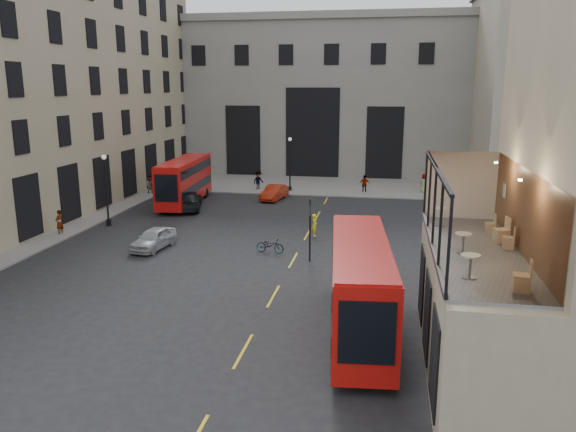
% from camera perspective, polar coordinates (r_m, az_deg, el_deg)
% --- Properties ---
extents(ground, '(140.00, 140.00, 0.00)m').
position_cam_1_polar(ground, '(22.50, 0.52, -13.96)').
color(ground, black).
rests_on(ground, ground).
extents(host_frontage, '(3.00, 11.00, 4.50)m').
position_cam_1_polar(host_frontage, '(21.56, 18.08, -9.33)').
color(host_frontage, tan).
rests_on(host_frontage, ground).
extents(cafe_floor, '(3.00, 10.00, 0.10)m').
position_cam_1_polar(cafe_floor, '(20.81, 18.52, -3.46)').
color(cafe_floor, slate).
rests_on(cafe_floor, host_frontage).
extents(gateway, '(35.00, 10.60, 18.00)m').
position_cam_1_polar(gateway, '(68.25, 3.10, 12.40)').
color(gateway, gray).
rests_on(gateway, ground).
extents(building_right, '(16.60, 18.60, 20.00)m').
position_cam_1_polar(building_right, '(62.02, 26.25, 11.96)').
color(building_right, '#ACA38A').
rests_on(building_right, ground).
extents(pavement_far, '(40.00, 12.00, 0.12)m').
position_cam_1_polar(pavement_far, '(59.38, 0.86, 3.26)').
color(pavement_far, slate).
rests_on(pavement_far, ground).
extents(traffic_light_near, '(0.16, 0.20, 3.80)m').
position_cam_1_polar(traffic_light_near, '(32.99, 2.25, -0.59)').
color(traffic_light_near, black).
rests_on(traffic_light_near, ground).
extents(traffic_light_far, '(0.16, 0.20, 3.80)m').
position_cam_1_polar(traffic_light_far, '(51.73, -10.85, 4.21)').
color(traffic_light_far, black).
rests_on(traffic_light_far, ground).
extents(street_lamp_a, '(0.36, 0.36, 5.33)m').
position_cam_1_polar(street_lamp_a, '(43.57, -17.95, 2.11)').
color(street_lamp_a, black).
rests_on(street_lamp_a, ground).
extents(street_lamp_b, '(0.36, 0.36, 5.33)m').
position_cam_1_polar(street_lamp_b, '(55.12, 0.20, 4.95)').
color(street_lamp_b, black).
rests_on(street_lamp_b, ground).
extents(bus_near, '(3.20, 10.23, 4.01)m').
position_cam_1_polar(bus_near, '(23.55, 7.34, -6.82)').
color(bus_near, '#B5100C').
rests_on(bus_near, ground).
extents(bus_far, '(2.89, 10.07, 3.97)m').
position_cam_1_polar(bus_far, '(49.91, -10.46, 3.68)').
color(bus_far, '#B90F0C').
rests_on(bus_far, ground).
extents(car_a, '(2.07, 4.11, 1.34)m').
position_cam_1_polar(car_a, '(36.97, -13.51, -2.25)').
color(car_a, '#A3A5AC').
rests_on(car_a, ground).
extents(car_b, '(2.08, 4.24, 1.34)m').
position_cam_1_polar(car_b, '(51.41, -1.40, 2.40)').
color(car_b, maroon).
rests_on(car_b, ground).
extents(car_c, '(3.53, 5.74, 1.55)m').
position_cam_1_polar(car_c, '(48.04, -10.14, 1.57)').
color(car_c, black).
rests_on(car_c, ground).
extents(bicycle, '(1.84, 0.85, 0.93)m').
position_cam_1_polar(bicycle, '(35.23, -1.83, -2.99)').
color(bicycle, gray).
rests_on(bicycle, ground).
extents(cyclist, '(0.47, 0.63, 1.57)m').
position_cam_1_polar(cyclist, '(38.98, 2.71, -0.93)').
color(cyclist, '#FFF51A').
rests_on(cyclist, ground).
extents(pedestrian_a, '(1.08, 0.95, 1.87)m').
position_cam_1_polar(pedestrian_a, '(55.31, -13.78, 3.07)').
color(pedestrian_a, gray).
rests_on(pedestrian_a, ground).
extents(pedestrian_b, '(1.31, 1.42, 1.92)m').
position_cam_1_polar(pedestrian_b, '(56.14, -3.02, 3.60)').
color(pedestrian_b, gray).
rests_on(pedestrian_b, ground).
extents(pedestrian_c, '(1.11, 0.65, 1.79)m').
position_cam_1_polar(pedestrian_c, '(54.93, 7.78, 3.22)').
color(pedestrian_c, gray).
rests_on(pedestrian_c, ground).
extents(pedestrian_d, '(1.11, 1.10, 1.94)m').
position_cam_1_polar(pedestrian_d, '(55.88, 13.67, 3.21)').
color(pedestrian_d, gray).
rests_on(pedestrian_d, ground).
extents(pedestrian_e, '(0.52, 0.71, 1.81)m').
position_cam_1_polar(pedestrian_e, '(42.18, -22.20, -0.65)').
color(pedestrian_e, gray).
rests_on(pedestrian_e, ground).
extents(cafe_table_near, '(0.59, 0.59, 0.73)m').
position_cam_1_polar(cafe_table_near, '(17.67, 18.04, -4.52)').
color(cafe_table_near, white).
rests_on(cafe_table_near, cafe_floor).
extents(cafe_table_mid, '(0.57, 0.57, 0.71)m').
position_cam_1_polar(cafe_table_mid, '(20.21, 17.38, -2.33)').
color(cafe_table_mid, silver).
rests_on(cafe_table_mid, cafe_floor).
extents(cafe_table_far, '(0.60, 0.60, 0.75)m').
position_cam_1_polar(cafe_table_far, '(23.85, 15.28, 0.20)').
color(cafe_table_far, beige).
rests_on(cafe_table_far, cafe_floor).
extents(cafe_chair_a, '(0.52, 0.52, 0.94)m').
position_cam_1_polar(cafe_chair_a, '(17.11, 22.70, -6.19)').
color(cafe_chair_a, tan).
rests_on(cafe_chair_a, cafe_floor).
extents(cafe_chair_b, '(0.45, 0.45, 0.79)m').
position_cam_1_polar(cafe_chair_b, '(21.36, 21.50, -2.47)').
color(cafe_chair_b, tan).
rests_on(cafe_chair_b, cafe_floor).
extents(cafe_chair_c, '(0.56, 0.56, 0.95)m').
position_cam_1_polar(cafe_chair_c, '(22.08, 20.87, -1.79)').
color(cafe_chair_c, tan).
rests_on(cafe_chair_c, cafe_floor).
extents(cafe_chair_d, '(0.38, 0.38, 0.75)m').
position_cam_1_polar(cafe_chair_d, '(23.43, 19.86, -1.04)').
color(cafe_chair_d, tan).
rests_on(cafe_chair_d, cafe_floor).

